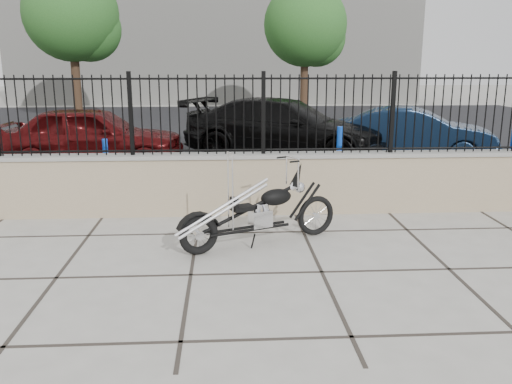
{
  "coord_description": "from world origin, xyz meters",
  "views": [
    {
      "loc": [
        0.41,
        -5.77,
        2.38
      ],
      "look_at": [
        0.82,
        1.29,
        0.64
      ],
      "focal_mm": 38.0,
      "sensor_mm": 36.0,
      "label": 1
    }
  ],
  "objects": [
    {
      "name": "iron_fence",
      "position": [
        0.0,
        2.5,
        1.56
      ],
      "size": [
        14.0,
        0.08,
        1.2
      ],
      "primitive_type": "cube",
      "color": "black",
      "rests_on": "retaining_wall"
    },
    {
      "name": "car_red",
      "position": [
        -2.57,
        6.55,
        0.69
      ],
      "size": [
        4.14,
        1.85,
        1.38
      ],
      "primitive_type": "imported",
      "rotation": [
        0.0,
        0.0,
        1.52
      ],
      "color": "#42090A",
      "rests_on": "parking_lot"
    },
    {
      "name": "bollard_b",
      "position": [
        2.7,
        4.85,
        0.54
      ],
      "size": [
        0.16,
        0.16,
        1.08
      ],
      "primitive_type": "cylinder",
      "rotation": [
        0.0,
        0.0,
        0.32
      ],
      "color": "#0B45A8",
      "rests_on": "ground_plane"
    },
    {
      "name": "retaining_wall",
      "position": [
        0.0,
        2.5,
        0.48
      ],
      "size": [
        14.0,
        0.36,
        0.96
      ],
      "primitive_type": "cube",
      "color": "gray",
      "rests_on": "ground_plane"
    },
    {
      "name": "bollard_a",
      "position": [
        -1.91,
        4.77,
        0.44
      ],
      "size": [
        0.13,
        0.13,
        0.88
      ],
      "primitive_type": "cylinder",
      "rotation": [
        0.0,
        0.0,
        0.33
      ],
      "color": "#0A5AA3",
      "rests_on": "ground_plane"
    },
    {
      "name": "ground_plane",
      "position": [
        0.0,
        0.0,
        0.0
      ],
      "size": [
        90.0,
        90.0,
        0.0
      ],
      "primitive_type": "plane",
      "color": "#99968E",
      "rests_on": "ground"
    },
    {
      "name": "car_black",
      "position": [
        1.87,
        7.46,
        0.73
      ],
      "size": [
        5.4,
        3.89,
        1.45
      ],
      "primitive_type": "imported",
      "rotation": [
        0.0,
        0.0,
        1.15
      ],
      "color": "black",
      "rests_on": "parking_lot"
    },
    {
      "name": "car_blue",
      "position": [
        4.96,
        7.01,
        0.63
      ],
      "size": [
        4.03,
        2.41,
        1.25
      ],
      "primitive_type": "imported",
      "rotation": [
        0.0,
        0.0,
        1.26
      ],
      "color": "black",
      "rests_on": "parking_lot"
    },
    {
      "name": "background_building",
      "position": [
        0.0,
        26.5,
        4.0
      ],
      "size": [
        22.0,
        6.0,
        8.0
      ],
      "primitive_type": "cube",
      "color": "beige",
      "rests_on": "ground_plane"
    },
    {
      "name": "tree_right",
      "position": [
        3.61,
        16.19,
        3.83
      ],
      "size": [
        3.24,
        3.24,
        5.47
      ],
      "rotation": [
        0.0,
        0.0,
        0.09
      ],
      "color": "#382619",
      "rests_on": "ground_plane"
    },
    {
      "name": "parking_lot",
      "position": [
        0.0,
        12.5,
        0.0
      ],
      "size": [
        30.0,
        30.0,
        0.0
      ],
      "primitive_type": "plane",
      "color": "black",
      "rests_on": "ground"
    },
    {
      "name": "chopper_motorcycle",
      "position": [
        0.82,
        0.99,
        0.64
      ],
      "size": [
        2.12,
        1.19,
        1.29
      ],
      "primitive_type": null,
      "rotation": [
        0.0,
        0.0,
        0.4
      ],
      "color": "black",
      "rests_on": "ground_plane"
    },
    {
      "name": "tree_left",
      "position": [
        -5.31,
        15.98,
        4.2
      ],
      "size": [
        3.55,
        3.55,
        6.0
      ],
      "rotation": [
        0.0,
        0.0,
        -0.18
      ],
      "color": "#382619",
      "rests_on": "ground_plane"
    },
    {
      "name": "bollard_c",
      "position": [
        6.08,
        4.47,
        0.52
      ],
      "size": [
        0.13,
        0.13,
        1.04
      ],
      "primitive_type": "cylinder",
      "rotation": [
        0.0,
        0.0,
        -0.06
      ],
      "color": "blue",
      "rests_on": "ground_plane"
    }
  ]
}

